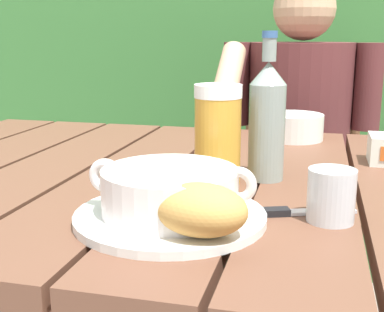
% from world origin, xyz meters
% --- Properties ---
extents(dining_table, '(1.49, 0.94, 0.76)m').
position_xyz_m(dining_table, '(-0.00, 0.00, 0.68)').
color(dining_table, brown).
rests_on(dining_table, ground_plane).
extents(hedge_backdrop, '(4.16, 0.86, 1.86)m').
position_xyz_m(hedge_backdrop, '(-0.03, 1.51, 0.93)').
color(hedge_backdrop, '#3C7A38').
rests_on(hedge_backdrop, ground_plane).
extents(chair_near_diner, '(0.42, 0.44, 0.97)m').
position_xyz_m(chair_near_diner, '(0.12, 0.91, 0.47)').
color(chair_near_diner, brown).
rests_on(chair_near_diner, ground_plane).
extents(person_eating, '(0.48, 0.47, 1.20)m').
position_xyz_m(person_eating, '(0.12, 0.71, 0.71)').
color(person_eating, '#582929').
rests_on(person_eating, ground_plane).
extents(serving_plate, '(0.27, 0.27, 0.01)m').
position_xyz_m(serving_plate, '(-0.01, -0.25, 0.77)').
color(serving_plate, white).
rests_on(serving_plate, dining_table).
extents(soup_bowl, '(0.24, 0.19, 0.07)m').
position_xyz_m(soup_bowl, '(-0.01, -0.25, 0.81)').
color(soup_bowl, white).
rests_on(soup_bowl, serving_plate).
extents(bread_roll, '(0.13, 0.11, 0.07)m').
position_xyz_m(bread_roll, '(0.05, -0.32, 0.81)').
color(bread_roll, '#C69247').
rests_on(bread_roll, serving_plate).
extents(beer_glass, '(0.08, 0.08, 0.17)m').
position_xyz_m(beer_glass, '(0.01, -0.05, 0.85)').
color(beer_glass, gold).
rests_on(beer_glass, dining_table).
extents(beer_bottle, '(0.06, 0.06, 0.26)m').
position_xyz_m(beer_bottle, '(0.09, -0.01, 0.87)').
color(beer_bottle, gray).
rests_on(beer_bottle, dining_table).
extents(water_glass_small, '(0.07, 0.07, 0.07)m').
position_xyz_m(water_glass_small, '(0.20, -0.20, 0.80)').
color(water_glass_small, silver).
rests_on(water_glass_small, dining_table).
extents(table_knife, '(0.16, 0.08, 0.01)m').
position_xyz_m(table_knife, '(0.14, -0.19, 0.77)').
color(table_knife, silver).
rests_on(table_knife, dining_table).
extents(diner_bowl, '(0.15, 0.15, 0.06)m').
position_xyz_m(diner_bowl, '(0.12, 0.37, 0.79)').
color(diner_bowl, white).
rests_on(diner_bowl, dining_table).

